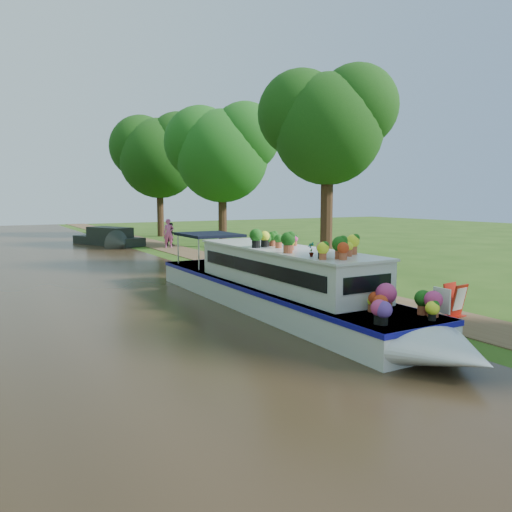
# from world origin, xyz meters

# --- Properties ---
(ground) EXTENTS (100.00, 100.00, 0.00)m
(ground) POSITION_xyz_m (0.00, 0.00, 0.00)
(ground) COLOR #264812
(ground) RESTS_ON ground
(canal_water) EXTENTS (10.00, 100.00, 0.02)m
(canal_water) POSITION_xyz_m (-6.00, 0.00, 0.01)
(canal_water) COLOR black
(canal_water) RESTS_ON ground
(towpath) EXTENTS (2.20, 100.00, 0.03)m
(towpath) POSITION_xyz_m (1.20, 0.00, 0.01)
(towpath) COLOR brown
(towpath) RESTS_ON ground
(plant_boat) EXTENTS (2.29, 13.52, 2.25)m
(plant_boat) POSITION_xyz_m (-2.25, -2.90, 0.85)
(plant_boat) COLOR silver
(plant_boat) RESTS_ON canal_water
(tree_near_overhang) EXTENTS (5.52, 5.28, 8.99)m
(tree_near_overhang) POSITION_xyz_m (3.79, 3.06, 6.60)
(tree_near_overhang) COLOR black
(tree_near_overhang) RESTS_ON ground
(tree_near_mid) EXTENTS (6.90, 6.60, 9.40)m
(tree_near_mid) POSITION_xyz_m (4.48, 15.08, 6.44)
(tree_near_mid) COLOR black
(tree_near_mid) RESTS_ON ground
(tree_near_far) EXTENTS (7.59, 7.26, 10.30)m
(tree_near_far) POSITION_xyz_m (3.98, 26.09, 7.05)
(tree_near_far) COLOR black
(tree_near_far) RESTS_ON ground
(second_boat) EXTENTS (3.92, 6.89, 1.25)m
(second_boat) POSITION_xyz_m (-1.75, 19.89, 0.51)
(second_boat) COLOR black
(second_boat) RESTS_ON canal_water
(sandwich_board) EXTENTS (0.59, 0.51, 0.91)m
(sandwich_board) POSITION_xyz_m (1.57, -5.71, 0.44)
(sandwich_board) COLOR #B31B0C
(sandwich_board) RESTS_ON towpath
(pedestrian_pink) EXTENTS (0.78, 0.62, 1.88)m
(pedestrian_pink) POSITION_xyz_m (1.20, 16.27, 0.97)
(pedestrian_pink) COLOR #E55E93
(pedestrian_pink) RESTS_ON towpath
(pedestrian_dark) EXTENTS (0.80, 0.64, 1.55)m
(pedestrian_dark) POSITION_xyz_m (1.82, 17.44, 0.81)
(pedestrian_dark) COLOR black
(pedestrian_dark) RESTS_ON towpath
(verge_plant) EXTENTS (0.49, 0.45, 0.45)m
(verge_plant) POSITION_xyz_m (-0.09, 3.19, 0.23)
(verge_plant) COLOR #2C651E
(verge_plant) RESTS_ON ground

